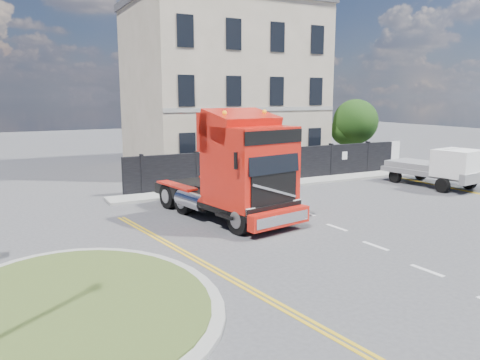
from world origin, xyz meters
TOP-DOWN VIEW (x-y plane):
  - ground at (0.00, 0.00)m, footprint 120.00×120.00m
  - traffic_island at (-7.00, -3.00)m, footprint 6.80×6.80m
  - hoarding_fence at (6.55, 9.00)m, footprint 18.80×0.25m
  - georgian_building at (6.00, 16.50)m, footprint 12.30×10.30m
  - tree at (14.38, 12.10)m, footprint 3.20×3.20m
  - pavement_far at (6.00, 8.10)m, footprint 20.00×1.60m
  - truck at (0.07, 2.26)m, footprint 3.99×7.64m
  - flatbed_pickup at (13.19, 2.98)m, footprint 2.90×5.59m

SIDE VIEW (x-z plane):
  - ground at x=0.00m, z-range 0.00..0.00m
  - pavement_far at x=6.00m, z-range 0.00..0.12m
  - traffic_island at x=-7.00m, z-range 0.00..0.16m
  - hoarding_fence at x=6.55m, z-range 0.00..2.00m
  - flatbed_pickup at x=13.19m, z-range 0.08..2.29m
  - truck at x=0.07m, z-range -0.23..4.13m
  - tree at x=14.38m, z-range 0.65..5.45m
  - georgian_building at x=6.00m, z-range -0.63..12.17m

